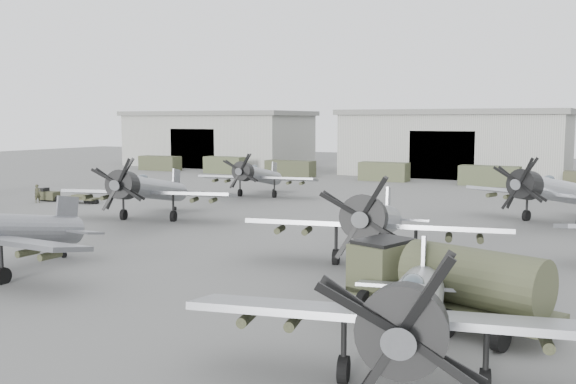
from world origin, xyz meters
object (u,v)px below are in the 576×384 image
object	(u,v)px
tug_trailer	(61,197)
fuel_tanker	(447,278)
aircraft_mid_1	(147,189)
aircraft_near_2	(414,309)
aircraft_mid_2	(375,220)
aircraft_far_1	(553,191)
ground_crew	(38,194)
aircraft_far_0	(257,175)

from	to	relation	value
tug_trailer	fuel_tanker	bearing A→B (deg)	-30.88
aircraft_mid_1	tug_trailer	size ratio (longest dim) A/B	2.10
aircraft_near_2	aircraft_mid_2	bearing A→B (deg)	100.82
aircraft_mid_1	aircraft_mid_2	world-z (taller)	aircraft_mid_2
aircraft_near_2	tug_trailer	world-z (taller)	aircraft_near_2
aircraft_near_2	fuel_tanker	xyz separation A→B (m)	(-0.69, 6.20, -0.63)
aircraft_mid_2	aircraft_far_1	xyz separation A→B (m)	(6.31, 18.53, -0.02)
fuel_tanker	tug_trailer	distance (m)	43.63
aircraft_mid_1	ground_crew	bearing A→B (deg)	151.09
aircraft_far_1	fuel_tanker	world-z (taller)	aircraft_far_1
aircraft_near_2	ground_crew	world-z (taller)	aircraft_near_2
tug_trailer	ground_crew	size ratio (longest dim) A/B	3.73
aircraft_far_0	ground_crew	xyz separation A→B (m)	(-14.97, -12.94, -1.29)
ground_crew	aircraft_mid_2	bearing A→B (deg)	-90.20
aircraft_mid_1	tug_trailer	xyz separation A→B (m)	(-14.19, 4.81, -1.90)
fuel_tanker	aircraft_far_1	bearing A→B (deg)	104.77
aircraft_far_1	ground_crew	bearing A→B (deg)	-147.18
aircraft_near_2	ground_crew	xyz separation A→B (m)	(-41.56, 22.92, -1.48)
aircraft_mid_2	ground_crew	size ratio (longest dim) A/B	8.08
aircraft_far_0	tug_trailer	xyz separation A→B (m)	(-13.72, -11.44, -1.66)
aircraft_near_2	aircraft_far_1	distance (m)	32.01
aircraft_far_1	tug_trailer	world-z (taller)	aircraft_far_1
aircraft_far_0	aircraft_far_1	world-z (taller)	aircraft_far_1
aircraft_near_2	aircraft_mid_1	bearing A→B (deg)	129.33
aircraft_far_0	aircraft_far_1	xyz separation A→B (m)	(26.74, -3.86, 0.28)
aircraft_far_1	tug_trailer	distance (m)	41.21
aircraft_near_2	aircraft_far_0	world-z (taller)	aircraft_near_2
tug_trailer	aircraft_mid_2	bearing A→B (deg)	-23.95
aircraft_mid_2	ground_crew	xyz separation A→B (m)	(-35.40, 9.44, -1.59)
aircraft_far_1	fuel_tanker	size ratio (longest dim) A/B	1.63
aircraft_near_2	aircraft_mid_1	xyz separation A→B (m)	(-26.12, 19.62, 0.05)
aircraft_far_0	fuel_tanker	world-z (taller)	aircraft_far_0
aircraft_far_1	ground_crew	xyz separation A→B (m)	(-41.71, -9.09, -1.57)
aircraft_near_2	ground_crew	size ratio (longest dim) A/B	7.73
aircraft_near_2	aircraft_mid_1	world-z (taller)	aircraft_mid_1
aircraft_mid_1	fuel_tanker	bearing A→B (deg)	-44.66
aircraft_mid_1	aircraft_far_0	xyz separation A→B (m)	(-0.47, 16.24, -0.24)
aircraft_mid_2	ground_crew	world-z (taller)	aircraft_mid_2
aircraft_near_2	aircraft_far_0	size ratio (longest dim) A/B	1.09
aircraft_mid_2	aircraft_far_1	distance (m)	19.57
aircraft_far_0	aircraft_mid_2	bearing A→B (deg)	-58.27
aircraft_near_2	aircraft_far_0	xyz separation A→B (m)	(-26.59, 35.86, -0.19)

